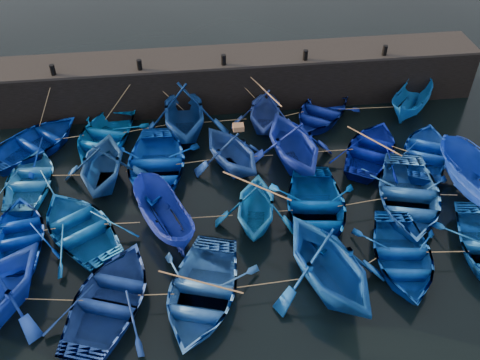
{
  "coord_description": "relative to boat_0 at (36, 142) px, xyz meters",
  "views": [
    {
      "loc": [
        -2.08,
        -13.55,
        15.06
      ],
      "look_at": [
        0.0,
        3.2,
        0.7
      ],
      "focal_mm": 40.0,
      "sensor_mm": 36.0,
      "label": 1
    }
  ],
  "objects": [
    {
      "name": "bollard_4",
      "position": [
        16.97,
        2.33,
        2.38
      ],
      "size": [
        0.24,
        0.24,
        0.5
      ],
      "primitive_type": "cylinder",
      "color": "black",
      "rests_on": "quay_top"
    },
    {
      "name": "bollard_1",
      "position": [
        4.97,
        2.33,
        2.38
      ],
      "size": [
        0.24,
        0.24,
        0.5
      ],
      "primitive_type": "cylinder",
      "color": "black",
      "rests_on": "quay_top"
    },
    {
      "name": "boat_2",
      "position": [
        6.87,
        0.56,
        0.81
      ],
      "size": [
        4.25,
        4.93,
        2.59
      ],
      "primitive_type": "imported",
      "rotation": [
        0.0,
        0.0,
        0.0
      ],
      "color": "navy",
      "rests_on": "ground"
    },
    {
      "name": "boat_0",
      "position": [
        0.0,
        0.0,
        0.0
      ],
      "size": [
        5.68,
        5.73,
        0.98
      ],
      "primitive_type": "imported",
      "rotation": [
        0.0,
        0.0,
        2.38
      ],
      "color": "navy",
      "rests_on": "ground"
    },
    {
      "name": "quay_wall",
      "position": [
        8.97,
        3.23,
        0.76
      ],
      "size": [
        26.0,
        2.5,
        2.5
      ],
      "primitive_type": "cube",
      "color": "black",
      "rests_on": "ground"
    },
    {
      "name": "bollard_0",
      "position": [
        0.97,
        2.33,
        2.38
      ],
      "size": [
        0.24,
        0.24,
        0.5
      ],
      "primitive_type": "cylinder",
      "color": "black",
      "rests_on": "quay_top"
    },
    {
      "name": "boat_5",
      "position": [
        18.2,
        0.76,
        0.28
      ],
      "size": [
        3.68,
        4.03,
        1.54
      ],
      "primitive_type": "imported",
      "rotation": [
        0.0,
        0.0,
        -0.69
      ],
      "color": "#0F59AC",
      "rests_on": "ground"
    },
    {
      "name": "boat_4",
      "position": [
        13.63,
        0.89,
        -0.03
      ],
      "size": [
        5.17,
        5.46,
        0.92
      ],
      "primitive_type": "imported",
      "rotation": [
        0.0,
        0.0,
        -0.62
      ],
      "color": "navy",
      "rests_on": "ground"
    },
    {
      "name": "boat_6",
      "position": [
        0.22,
        -2.62,
        -0.06
      ],
      "size": [
        3.24,
        4.33,
        0.86
      ],
      "primitive_type": "imported",
      "rotation": [
        0.0,
        0.0,
        3.07
      ],
      "color": "blue",
      "rests_on": "ground"
    },
    {
      "name": "boat_3",
      "position": [
        10.76,
        0.6,
        0.51
      ],
      "size": [
        3.99,
        4.39,
        2.0
      ],
      "primitive_type": "imported",
      "rotation": [
        0.0,
        0.0,
        -0.21
      ],
      "color": "#274196",
      "rests_on": "ground"
    },
    {
      "name": "boat_18",
      "position": [
        15.63,
        -5.74,
        0.06
      ],
      "size": [
        5.04,
        6.11,
        1.1
      ],
      "primitive_type": "imported",
      "rotation": [
        0.0,
        0.0,
        -0.26
      ],
      "color": "#1C549F",
      "rests_on": "ground"
    },
    {
      "name": "boat_23",
      "position": [
        11.32,
        -9.38,
        0.79
      ],
      "size": [
        5.5,
        5.93,
        2.56
      ],
      "primitive_type": "imported",
      "rotation": [
        0.0,
        0.0,
        0.32
      ],
      "color": "#0B4491",
      "rests_on": "ground"
    },
    {
      "name": "boat_1",
      "position": [
        3.08,
        0.17,
        0.0
      ],
      "size": [
        4.79,
        5.61,
        0.98
      ],
      "primitive_type": "imported",
      "rotation": [
        0.0,
        0.0,
        -0.34
      ],
      "color": "#0553A0",
      "rests_on": "ground"
    },
    {
      "name": "wooden_crate",
      "position": [
        9.11,
        -2.37,
        1.68
      ],
      "size": [
        0.46,
        0.39,
        0.23
      ],
      "primitive_type": "cube",
      "color": "brown",
      "rests_on": "boat_9"
    },
    {
      "name": "boat_16",
      "position": [
        9.35,
        -5.96,
        0.49
      ],
      "size": [
        3.86,
        4.26,
        1.95
      ],
      "primitive_type": "imported",
      "rotation": [
        0.0,
        0.0,
        -0.2
      ],
      "color": "blue",
      "rests_on": "ground"
    },
    {
      "name": "boat_11",
      "position": [
        15.21,
        -2.4,
        -0.03
      ],
      "size": [
        5.04,
        5.41,
        0.91
      ],
      "primitive_type": "imported",
      "rotation": [
        0.0,
        0.0,
        2.57
      ],
      "color": "#011085",
      "rests_on": "ground"
    },
    {
      "name": "boat_21",
      "position": [
        3.97,
        -9.39,
        0.02
      ],
      "size": [
        4.96,
        5.79,
        1.01
      ],
      "primitive_type": "imported",
      "rotation": [
        0.0,
        0.0,
        2.79
      ],
      "color": "navy",
      "rests_on": "ground"
    },
    {
      "name": "boat_14",
      "position": [
        2.61,
        -5.85,
        -0.0
      ],
      "size": [
        5.31,
        5.75,
        0.97
      ],
      "primitive_type": "imported",
      "rotation": [
        0.0,
        0.0,
        3.7
      ],
      "color": "#094F99",
      "rests_on": "ground"
    },
    {
      "name": "bollard_3",
      "position": [
        12.97,
        2.33,
        2.38
      ],
      "size": [
        0.24,
        0.24,
        0.5
      ],
      "primitive_type": "cylinder",
      "color": "black",
      "rests_on": "quay_top"
    },
    {
      "name": "boat_12",
      "position": [
        17.62,
        -2.87,
        -0.04
      ],
      "size": [
        4.68,
        5.24,
        0.9
      ],
      "primitive_type": "imported",
      "rotation": [
        0.0,
        0.0,
        2.69
      ],
      "color": "#0D42C1",
      "rests_on": "ground"
    },
    {
      "name": "boat_10",
      "position": [
        11.56,
        -2.38,
        0.72
      ],
      "size": [
        4.74,
        5.25,
        2.43
      ],
      "primitive_type": "imported",
      "rotation": [
        0.0,
        0.0,
        3.32
      ],
      "color": "#13299D",
      "rests_on": "ground"
    },
    {
      "name": "quay_top",
      "position": [
        8.97,
        3.23,
        2.07
      ],
      "size": [
        26.0,
        2.5,
        0.12
      ],
      "primitive_type": "cube",
      "color": "black",
      "rests_on": "quay_wall"
    },
    {
      "name": "bollard_2",
      "position": [
        8.97,
        2.33,
        2.38
      ],
      "size": [
        0.24,
        0.24,
        0.5
      ],
      "primitive_type": "cylinder",
      "color": "black",
      "rests_on": "quay_top"
    },
    {
      "name": "mooring_ropes",
      "position": [
        8.98,
        -2.18,
        0.4
      ],
      "size": [
        18.24,
        11.75,
        2.1
      ],
      "color": "tan",
      "rests_on": "ground"
    },
    {
      "name": "ground",
      "position": [
        8.97,
        -7.27,
        -0.49
      ],
      "size": [
        120.0,
        120.0,
        0.0
      ],
      "primitive_type": "plane",
      "color": "black",
      "rests_on": "ground"
    },
    {
      "name": "boat_8",
      "position": [
        5.47,
        -2.51,
        0.07
      ],
      "size": [
        4.17,
        5.59,
        1.11
      ],
      "primitive_type": "imported",
      "rotation": [
        0.0,
        0.0,
        -0.07
      ],
      "color": "blue",
      "rests_on": "ground"
    },
    {
      "name": "boat_17",
      "position": [
        11.74,
        -5.98,
        0.03
      ],
      "size": [
        4.26,
        5.48,
        1.04
      ],
      "primitive_type": "imported",
      "rotation": [
        0.0,
        0.0,
        -0.14
      ],
      "color": "#003F95",
      "rests_on": "ground"
    },
    {
      "name": "boat_22",
      "position": [
        6.97,
        -9.49,
        0.02
      ],
      "size": [
        4.83,
        5.75,
        1.02
      ],
      "primitive_type": "imported",
      "rotation": [
        0.0,
        0.0,
        -0.3
      ],
      "color": "blue",
      "rests_on": "ground"
    },
    {
      "name": "boat_15",
      "position": [
        5.77,
        -5.92,
        0.3
      ],
      "size": [
        3.01,
        4.32,
        1.57
      ],
      "primitive_type": "imported",
      "rotation": [
        0.0,
        0.0,
        3.55
      ],
      "color": "navy",
      "rests_on": "ground"
    },
    {
      "name": "boat_9",
      "position": [
        8.81,
        -2.37,
        0.54
      ],
      "size": [
        4.74,
        4.99,
        2.06
      ],
      "primitive_type": "imported",
      "rotation": [
        0.0,
        0.0,
        3.6
      ],
      "color": "navy",
      "rests_on": "ground"
    },
    {
      "name": "loose_oars",
      "position": [
        10.57,
        -4.31,
        1.01
      ],
      "size": [
        10.49,
        12.17,
        1.14
      ],
      "color": "#99724C",
      "rests_on": "ground"
    },
    {
      "name": "boat_7",
      "position": [
        3.31,
        -2.75,
        0.61
      ],
      "size": [
        4.0,
        4.52,
        2.21
      ],
      "primitive_type": "imported",
      "rotation": [
        0.0,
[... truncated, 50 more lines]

